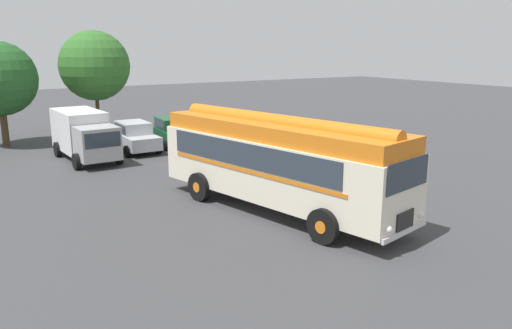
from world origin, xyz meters
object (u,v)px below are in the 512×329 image
at_px(vintage_bus, 278,159).
at_px(car_mid_right, 226,129).
at_px(car_near_left, 135,136).
at_px(car_mid_left, 172,131).
at_px(box_van, 84,134).

relative_size(vintage_bus, car_mid_right, 2.38).
bearing_deg(car_near_left, car_mid_right, -3.66).
xyz_separation_m(car_near_left, car_mid_right, (5.66, -0.36, 0.00)).
height_order(vintage_bus, car_mid_left, vintage_bus).
height_order(car_near_left, car_mid_right, same).
bearing_deg(box_van, car_near_left, 12.23).
distance_m(car_mid_left, box_van, 5.48).
height_order(vintage_bus, box_van, vintage_bus).
distance_m(car_near_left, car_mid_right, 5.68).
distance_m(vintage_bus, car_mid_left, 13.49).
bearing_deg(box_van, car_mid_right, 1.76).
relative_size(car_near_left, car_mid_right, 0.97).
bearing_deg(vintage_bus, car_mid_right, 69.67).
height_order(car_mid_right, box_van, box_van).
relative_size(car_mid_left, box_van, 0.74).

